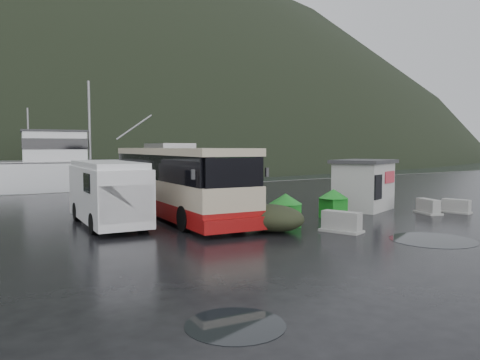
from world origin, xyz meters
TOP-DOWN VIEW (x-y plane):
  - ground at (0.00, 0.00)m, footprint 160.00×160.00m
  - quay_edge at (0.00, 20.00)m, footprint 160.00×0.60m
  - coach_bus at (-0.16, 4.38)m, footprint 4.61×12.95m
  - white_van at (-3.82, 3.72)m, footprint 2.99×6.83m
  - waste_bin_left at (2.20, -1.04)m, footprint 1.21×1.21m
  - waste_bin_right at (5.64, -0.48)m, footprint 1.02×1.02m
  - dome_tent at (1.05, -1.57)m, footprint 2.77×3.25m
  - ticket_kiosk at (9.15, 0.70)m, footprint 4.11×3.59m
  - jersey_barrier_a at (3.23, -3.26)m, footprint 1.27×1.82m
  - jersey_barrier_b at (10.67, -2.18)m, footprint 1.25×1.67m
  - jersey_barrier_c at (12.13, -2.83)m, footprint 0.93×1.51m
  - fishing_trawler at (6.48, 28.86)m, footprint 28.71×10.63m
  - puddles at (1.73, -7.05)m, footprint 12.96×5.15m

SIDE VIEW (x-z plane):
  - ground at x=0.00m, z-range 0.00..0.00m
  - quay_edge at x=0.00m, z-range -0.75..0.75m
  - coach_bus at x=-0.16m, z-range -1.79..1.79m
  - white_van at x=-3.82m, z-range -1.39..1.39m
  - waste_bin_left at x=2.20m, z-range -0.71..0.71m
  - waste_bin_right at x=5.64m, z-range -0.70..0.70m
  - dome_tent at x=1.05m, z-range -0.54..0.54m
  - ticket_kiosk at x=9.15m, z-range -1.35..1.35m
  - jersey_barrier_a at x=3.23m, z-range -0.41..0.41m
  - jersey_barrier_b at x=10.67m, z-range -0.37..0.37m
  - jersey_barrier_c at x=12.13m, z-range -0.35..0.35m
  - fishing_trawler at x=6.48m, z-range -5.62..5.62m
  - puddles at x=1.73m, z-range 0.00..0.01m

